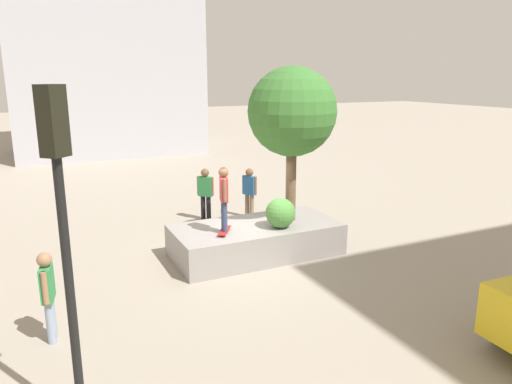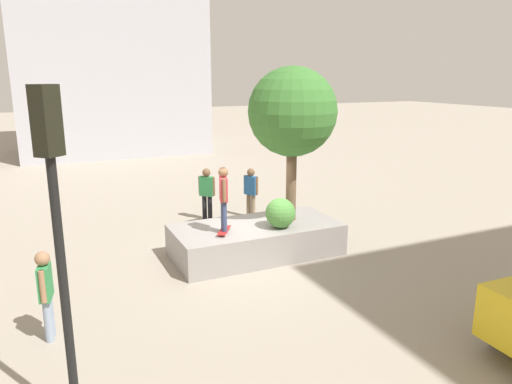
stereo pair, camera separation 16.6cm
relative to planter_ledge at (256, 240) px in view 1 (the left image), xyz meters
The scene contains 10 objects.
ground_plane 0.61m from the planter_ledge, 30.17° to the left, with size 120.00×120.00×0.00m, color #9E9384.
planter_ledge is the anchor object (origin of this frame).
plaza_tree 3.51m from the planter_ledge, behind, with size 2.36×2.36×4.13m.
boxwood_shrub 1.06m from the planter_ledge, 135.14° to the left, with size 0.79×0.79×0.79m, color #4C8C3D.
skateboard 1.14m from the planter_ledge, 14.48° to the left, with size 0.61×0.79×0.07m.
skateboarder 1.77m from the planter_ledge, 14.48° to the left, with size 0.30×0.53×1.62m.
traffic_light_corner 7.44m from the planter_ledge, 44.18° to the left, with size 0.37×0.37×4.61m.
bystander_watching 3.52m from the planter_ledge, 111.86° to the right, with size 0.40×0.51×1.70m.
pedestrian_crossing 5.72m from the planter_ledge, 23.72° to the left, with size 0.27×0.57×1.70m.
passerby_with_bag 3.62m from the planter_ledge, 87.58° to the right, with size 0.47×0.47×1.75m.
Camera 1 is at (4.84, 10.74, 4.71)m, focal length 33.48 mm.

